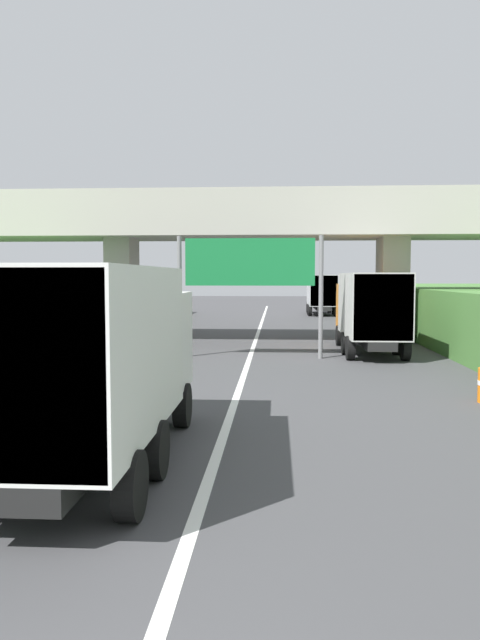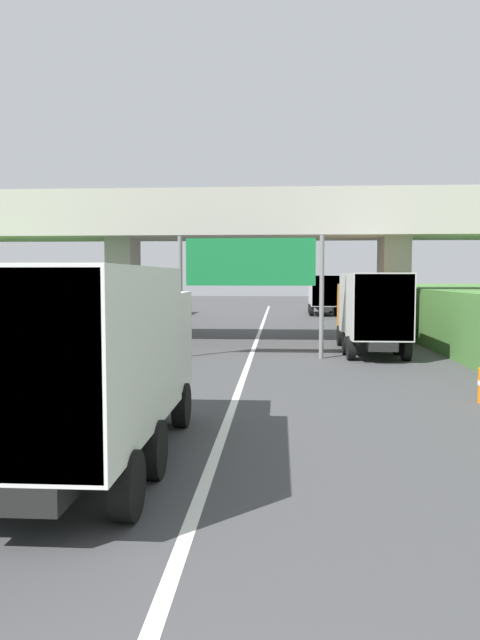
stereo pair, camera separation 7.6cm
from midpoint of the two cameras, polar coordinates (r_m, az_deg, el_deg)
name	(u,v)px [view 2 (the right image)]	position (r m, az deg, el deg)	size (l,w,h in m)	color
lane_centre_stripe	(251,356)	(25.03, 1.15, -3.41)	(0.20, 84.99, 0.01)	white
overpass_bridge	(257,231)	(30.51, 1.65, 8.40)	(40.00, 4.80, 7.43)	#ADA89E
overhead_highway_sign	(250,269)	(24.18, 1.09, 4.86)	(5.88, 0.18, 4.93)	slate
truck_orange	(370,308)	(26.35, 12.34, 1.09)	(2.44, 7.30, 3.44)	black
truck_silver	(323,292)	(52.80, 7.91, 2.62)	(2.44, 7.30, 3.44)	black
truck_white	(98,355)	(10.59, -13.10, -3.30)	(2.44, 7.30, 3.44)	black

